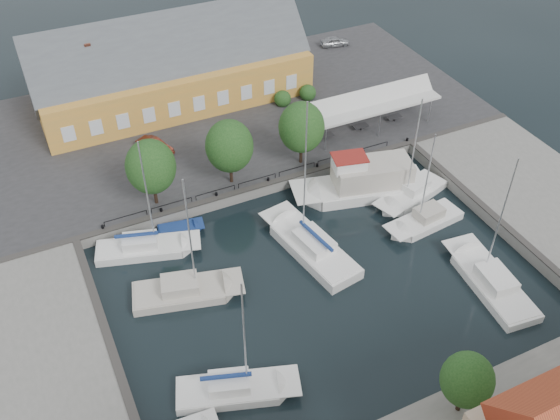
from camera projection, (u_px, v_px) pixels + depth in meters
name	position (u px, v px, depth m)	size (l,w,h in m)	color
ground	(312.00, 269.00, 49.34)	(140.00, 140.00, 0.00)	black
north_quay	(210.00, 122.00, 64.88)	(56.00, 26.00, 1.00)	#2D2D30
west_quay	(27.00, 387.00, 40.44)	(12.00, 24.00, 1.00)	slate
east_quay	(544.00, 202.00, 54.84)	(12.00, 24.00, 1.00)	slate
quay_edge_fittings	(287.00, 223.00, 51.94)	(56.00, 24.72, 0.40)	#383533
warehouse	(166.00, 71.00, 65.19)	(28.56, 14.00, 9.55)	gold
tent_canopy	(371.00, 104.00, 61.55)	(14.00, 4.00, 2.83)	silver
quay_trees	(229.00, 146.00, 53.81)	(18.20, 4.20, 6.30)	black
car_silver	(335.00, 41.00, 77.01)	(1.43, 3.54, 1.21)	#A4A7AC
car_red	(155.00, 146.00, 59.51)	(1.34, 3.85, 1.27)	#5E2115
center_sailboat	(311.00, 248.00, 50.64)	(4.74, 10.70, 14.05)	white
trawler	(365.00, 183.00, 56.08)	(12.79, 6.41, 5.00)	white
east_boat_a	(411.00, 195.00, 56.02)	(8.05, 4.73, 11.03)	white
east_boat_b	(425.00, 222.00, 53.20)	(7.44, 3.16, 10.04)	white
east_boat_c	(491.00, 283.00, 47.78)	(3.92, 9.73, 11.97)	white
west_boat_a	(146.00, 249.00, 50.63)	(8.73, 4.72, 11.29)	white
west_boat_b	(185.00, 293.00, 47.04)	(8.78, 4.85, 11.49)	#B9B2A7
west_boat_d	(235.00, 391.00, 40.50)	(8.39, 4.86, 10.94)	white
launch_nw	(180.00, 230.00, 52.67)	(4.04, 2.17, 0.88)	navy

